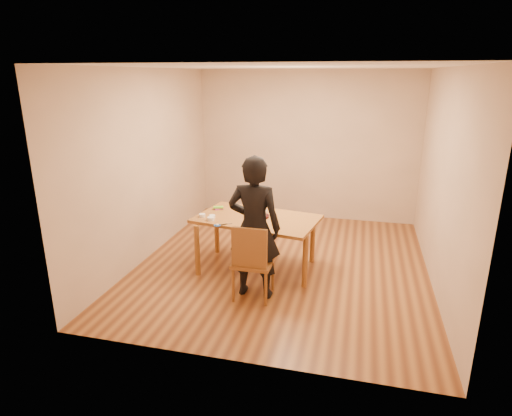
% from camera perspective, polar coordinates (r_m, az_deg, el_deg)
% --- Properties ---
extents(room_shell, '(4.00, 4.50, 2.70)m').
position_cam_1_polar(room_shell, '(6.11, 4.37, 5.45)').
color(room_shell, '#5F3117').
rests_on(room_shell, ground).
extents(dining_table, '(1.75, 1.22, 0.04)m').
position_cam_1_polar(dining_table, '(5.82, 0.12, -1.45)').
color(dining_table, brown).
rests_on(dining_table, floor).
extents(dining_chair, '(0.47, 0.47, 0.04)m').
position_cam_1_polar(dining_chair, '(5.19, -0.34, -7.21)').
color(dining_chair, brown).
rests_on(dining_chair, floor).
extents(cake_plate, '(0.30, 0.30, 0.02)m').
position_cam_1_polar(cake_plate, '(5.83, 0.30, -1.07)').
color(cake_plate, '#BC0C2B').
rests_on(cake_plate, dining_table).
extents(cake, '(0.22, 0.22, 0.07)m').
position_cam_1_polar(cake, '(5.82, 0.30, -0.64)').
color(cake, white).
rests_on(cake, cake_plate).
extents(frosting_dome, '(0.22, 0.22, 0.03)m').
position_cam_1_polar(frosting_dome, '(5.80, 0.30, -0.18)').
color(frosting_dome, white).
rests_on(frosting_dome, cake).
extents(frosting_tub, '(0.08, 0.08, 0.07)m').
position_cam_1_polar(frosting_tub, '(5.40, -0.96, -2.31)').
color(frosting_tub, white).
rests_on(frosting_tub, dining_table).
extents(frosting_lid, '(0.09, 0.09, 0.01)m').
position_cam_1_polar(frosting_lid, '(5.52, -5.18, -2.32)').
color(frosting_lid, '#194DA8').
rests_on(frosting_lid, dining_table).
extents(frosting_dollop, '(0.04, 0.04, 0.02)m').
position_cam_1_polar(frosting_dollop, '(5.52, -5.18, -2.19)').
color(frosting_dollop, white).
rests_on(frosting_dollop, frosting_lid).
extents(ramekin_green, '(0.09, 0.09, 0.04)m').
position_cam_1_polar(ramekin_green, '(5.72, -6.04, -1.44)').
color(ramekin_green, white).
rests_on(ramekin_green, dining_table).
extents(ramekin_yellow, '(0.08, 0.08, 0.04)m').
position_cam_1_polar(ramekin_yellow, '(5.82, -5.86, -1.13)').
color(ramekin_yellow, white).
rests_on(ramekin_yellow, dining_table).
extents(ramekin_multi, '(0.09, 0.09, 0.04)m').
position_cam_1_polar(ramekin_multi, '(5.87, -7.20, -0.98)').
color(ramekin_multi, white).
rests_on(ramekin_multi, dining_table).
extents(candy_box_pink, '(0.13, 0.11, 0.02)m').
position_cam_1_polar(candy_box_pink, '(6.18, -5.01, -0.09)').
color(candy_box_pink, '#D73297').
rests_on(candy_box_pink, dining_table).
extents(candy_box_green, '(0.16, 0.12, 0.02)m').
position_cam_1_polar(candy_box_green, '(6.18, -5.04, 0.10)').
color(candy_box_green, green).
rests_on(candy_box_green, candy_box_pink).
extents(spatula, '(0.14, 0.12, 0.01)m').
position_cam_1_polar(spatula, '(5.53, -4.69, -2.25)').
color(spatula, black).
rests_on(spatula, dining_table).
extents(person, '(0.64, 0.43, 1.74)m').
position_cam_1_polar(person, '(5.07, -0.22, -2.66)').
color(person, black).
rests_on(person, floor).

